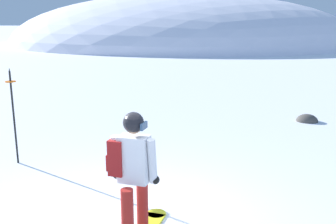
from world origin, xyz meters
TOP-DOWN VIEW (x-y plane):
  - ridge_peak_main at (-5.96, 41.63)m, footprint 39.64×35.67m
  - snowboarder_main at (0.28, -0.20)m, footprint 0.65×1.83m
  - piste_marker_near at (-2.76, 2.07)m, footprint 0.20×0.20m
  - rock_mid at (3.32, 6.53)m, footprint 0.59×0.50m

SIDE VIEW (x-z plane):
  - ridge_peak_main at x=-5.96m, z-range -5.62..5.62m
  - rock_mid at x=3.32m, z-range -0.21..0.21m
  - snowboarder_main at x=0.28m, z-range 0.06..1.78m
  - piste_marker_near at x=-2.76m, z-range 0.13..2.02m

